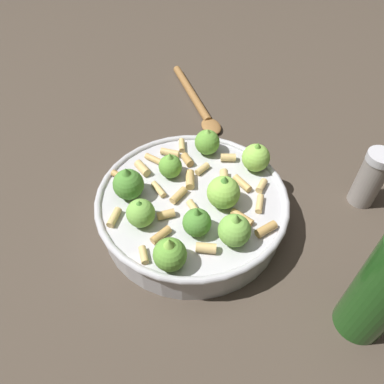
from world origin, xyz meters
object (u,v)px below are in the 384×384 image
object	(u,v)px
pepper_shaker	(370,178)
wooden_spoon	(197,102)
olive_oil_bottle	(384,288)
cooking_pan	(192,204)

from	to	relation	value
pepper_shaker	wooden_spoon	distance (m)	0.37
olive_oil_bottle	cooking_pan	bearing A→B (deg)	-44.24
cooking_pan	wooden_spoon	bearing A→B (deg)	-97.54
cooking_pan	olive_oil_bottle	bearing A→B (deg)	135.76
olive_oil_bottle	wooden_spoon	xyz separation A→B (m)	(0.14, -0.48, -0.08)
olive_oil_bottle	pepper_shaker	bearing A→B (deg)	-114.50
cooking_pan	wooden_spoon	size ratio (longest dim) A/B	1.07
olive_oil_bottle	wooden_spoon	world-z (taller)	olive_oil_bottle
pepper_shaker	olive_oil_bottle	xyz separation A→B (m)	(0.09, 0.19, 0.04)
olive_oil_bottle	wooden_spoon	size ratio (longest dim) A/B	0.82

